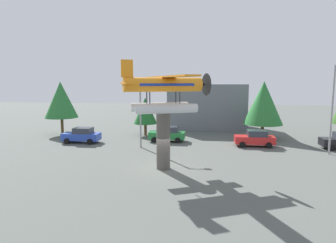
# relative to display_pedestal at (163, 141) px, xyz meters

# --- Properties ---
(ground_plane) EXTENTS (140.00, 140.00, 0.00)m
(ground_plane) POSITION_rel_display_pedestal_xyz_m (0.00, 0.00, -2.29)
(ground_plane) COLOR #515651
(display_pedestal) EXTENTS (1.10, 1.10, 4.57)m
(display_pedestal) POSITION_rel_display_pedestal_xyz_m (0.00, 0.00, 0.00)
(display_pedestal) COLOR #4C4742
(display_pedestal) RESTS_ON ground
(floatplane_monument) EXTENTS (7.16, 9.93, 4.00)m
(floatplane_monument) POSITION_rel_display_pedestal_xyz_m (0.12, 0.05, 3.96)
(floatplane_monument) COLOR silver
(floatplane_monument) RESTS_ON display_pedestal
(car_near_blue) EXTENTS (4.20, 2.02, 1.76)m
(car_near_blue) POSITION_rel_display_pedestal_xyz_m (-10.70, 8.92, -1.41)
(car_near_blue) COLOR #2847B7
(car_near_blue) RESTS_ON ground
(car_mid_green) EXTENTS (4.20, 2.02, 1.76)m
(car_mid_green) POSITION_rel_display_pedestal_xyz_m (-1.07, 10.93, -1.41)
(car_mid_green) COLOR #237A38
(car_mid_green) RESTS_ON ground
(car_far_red) EXTENTS (4.20, 2.02, 1.76)m
(car_far_red) POSITION_rel_display_pedestal_xyz_m (8.68, 9.44, -1.41)
(car_far_red) COLOR red
(car_far_red) RESTS_ON ground
(streetlight_primary) EXTENTS (1.84, 0.28, 7.28)m
(streetlight_primary) POSITION_rel_display_pedestal_xyz_m (-3.27, 7.40, 1.98)
(streetlight_primary) COLOR gray
(streetlight_primary) RESTS_ON ground
(streetlight_secondary) EXTENTS (1.84, 0.28, 8.51)m
(streetlight_secondary) POSITION_rel_display_pedestal_xyz_m (15.42, 6.79, 2.61)
(streetlight_secondary) COLOR gray
(streetlight_secondary) RESTS_ON ground
(storefront_building) EXTENTS (11.20, 7.34, 6.61)m
(storefront_building) POSITION_rel_display_pedestal_xyz_m (3.50, 22.00, 1.02)
(storefront_building) COLOR slate
(storefront_building) RESTS_ON ground
(tree_west) EXTENTS (4.23, 4.23, 6.98)m
(tree_west) POSITION_rel_display_pedestal_xyz_m (-15.40, 13.57, 2.33)
(tree_west) COLOR brown
(tree_west) RESTS_ON ground
(tree_east) EXTENTS (3.02, 3.02, 4.93)m
(tree_east) POSITION_rel_display_pedestal_xyz_m (-4.40, 14.42, 0.95)
(tree_east) COLOR brown
(tree_east) RESTS_ON ground
(tree_center_back) EXTENTS (4.72, 4.72, 7.02)m
(tree_center_back) POSITION_rel_display_pedestal_xyz_m (10.32, 14.22, 2.10)
(tree_center_back) COLOR brown
(tree_center_back) RESTS_ON ground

